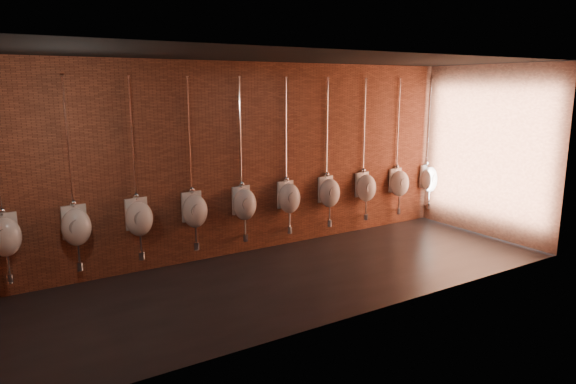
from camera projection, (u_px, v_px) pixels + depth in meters
name	position (u px, v px, depth m)	size (l,w,h in m)	color
ground	(298.00, 277.00, 7.70)	(8.50, 8.50, 0.00)	black
room_shell	(298.00, 143.00, 7.29)	(8.54, 3.04, 3.22)	black
urinal_0	(5.00, 236.00, 6.71)	(0.45, 0.40, 2.72)	white
urinal_1	(76.00, 226.00, 7.17)	(0.45, 0.40, 2.72)	white
urinal_2	(139.00, 218.00, 7.63)	(0.45, 0.40, 2.72)	white
urinal_3	(195.00, 210.00, 8.09)	(0.45, 0.40, 2.72)	white
urinal_4	(244.00, 203.00, 8.54)	(0.45, 0.40, 2.72)	white
urinal_5	(289.00, 197.00, 9.00)	(0.45, 0.40, 2.72)	white
urinal_6	(329.00, 192.00, 9.46)	(0.45, 0.40, 2.72)	white
urinal_7	(366.00, 187.00, 9.92)	(0.45, 0.40, 2.72)	white
urinal_8	(399.00, 183.00, 10.38)	(0.45, 0.40, 2.72)	white
urinal_9	(430.00, 178.00, 10.84)	(0.45, 0.40, 2.72)	white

